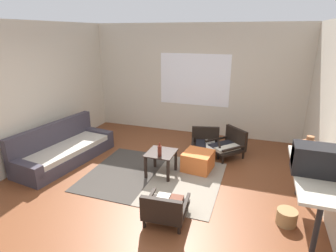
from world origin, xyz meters
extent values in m
plane|color=brown|center=(0.00, 0.00, 0.00)|extent=(7.80, 7.80, 0.00)
cube|color=beige|center=(0.00, 3.06, 1.35)|extent=(5.60, 0.12, 2.70)
cube|color=white|center=(0.00, 3.00, 1.37)|extent=(1.74, 0.01, 1.26)
cube|color=beige|center=(-2.66, 0.30, 1.35)|extent=(0.12, 6.60, 2.70)
cube|color=#38332D|center=(-0.70, 0.48, 0.01)|extent=(1.20, 1.87, 0.01)
cube|color=gray|center=(0.49, 0.48, 0.01)|extent=(1.20, 1.87, 0.01)
cube|color=#38333D|center=(-2.00, 0.51, 0.12)|extent=(1.05, 2.15, 0.24)
cube|color=#B2A899|center=(-1.97, 0.50, 0.29)|extent=(0.93, 1.96, 0.10)
cube|color=#38333D|center=(-2.32, 0.55, 0.44)|extent=(0.42, 2.06, 0.64)
cube|color=#38333D|center=(-1.87, 1.44, 0.19)|extent=(0.79, 0.29, 0.38)
cube|color=#38333D|center=(-2.13, -0.42, 0.19)|extent=(0.79, 0.29, 0.38)
cube|color=black|center=(-0.01, 0.62, 0.43)|extent=(0.50, 0.53, 0.02)
cube|color=black|center=(-0.22, 0.84, 0.21)|extent=(0.04, 0.04, 0.42)
cube|color=black|center=(0.20, 0.84, 0.21)|extent=(0.04, 0.04, 0.42)
cube|color=black|center=(-0.22, 0.39, 0.21)|extent=(0.04, 0.04, 0.42)
cube|color=black|center=(0.20, 0.39, 0.21)|extent=(0.04, 0.04, 0.42)
cylinder|color=black|center=(0.89, 1.59, 0.06)|extent=(0.04, 0.04, 0.12)
cylinder|color=black|center=(0.38, 1.48, 0.06)|extent=(0.04, 0.04, 0.12)
cylinder|color=black|center=(0.77, 2.09, 0.06)|extent=(0.04, 0.04, 0.12)
cylinder|color=black|center=(0.27, 1.97, 0.06)|extent=(0.04, 0.04, 0.12)
cube|color=black|center=(0.58, 1.78, 0.15)|extent=(0.71, 0.71, 0.05)
cube|color=silver|center=(0.68, 1.78, 0.20)|extent=(0.31, 0.56, 0.06)
cube|color=black|center=(0.48, 1.74, 0.20)|extent=(0.31, 0.56, 0.06)
cube|color=black|center=(0.52, 2.04, 0.35)|extent=(0.60, 0.20, 0.34)
cube|color=black|center=(0.85, 1.84, 0.26)|extent=(0.18, 0.58, 0.04)
cube|color=black|center=(0.31, 1.72, 0.26)|extent=(0.18, 0.58, 0.04)
cylinder|color=black|center=(0.25, -0.32, 0.06)|extent=(0.04, 0.04, 0.12)
cylinder|color=black|center=(0.73, -0.29, 0.06)|extent=(0.04, 0.04, 0.12)
cylinder|color=black|center=(0.28, -0.83, 0.06)|extent=(0.04, 0.04, 0.12)
cylinder|color=black|center=(0.76, -0.80, 0.06)|extent=(0.04, 0.04, 0.12)
cube|color=black|center=(0.51, -0.56, 0.15)|extent=(0.60, 0.63, 0.05)
cube|color=beige|center=(0.41, -0.55, 0.20)|extent=(0.22, 0.54, 0.06)
cube|color=brown|center=(0.60, -0.53, 0.20)|extent=(0.22, 0.54, 0.06)
cube|color=black|center=(0.52, -0.82, 0.33)|extent=(0.57, 0.11, 0.31)
cube|color=black|center=(0.25, -0.58, 0.26)|extent=(0.08, 0.59, 0.04)
cube|color=black|center=(0.77, -0.54, 0.26)|extent=(0.08, 0.59, 0.04)
cylinder|color=black|center=(1.01, 1.40, 0.08)|extent=(0.04, 0.04, 0.15)
cylinder|color=black|center=(0.62, 1.76, 0.08)|extent=(0.04, 0.04, 0.15)
cylinder|color=black|center=(1.37, 1.79, 0.08)|extent=(0.04, 0.04, 0.15)
cylinder|color=black|center=(0.99, 2.15, 0.08)|extent=(0.04, 0.04, 0.15)
cube|color=black|center=(1.00, 1.77, 0.18)|extent=(0.86, 0.86, 0.05)
cube|color=beige|center=(1.06, 1.69, 0.23)|extent=(0.52, 0.54, 0.06)
cube|color=black|center=(0.91, 1.83, 0.23)|extent=(0.52, 0.54, 0.06)
cube|color=black|center=(1.19, 1.98, 0.39)|extent=(0.49, 0.47, 0.38)
cube|color=black|center=(1.20, 1.58, 0.29)|extent=(0.45, 0.48, 0.04)
cube|color=black|center=(0.79, 1.97, 0.29)|extent=(0.45, 0.48, 0.04)
cube|color=#D1662D|center=(0.59, 1.02, 0.18)|extent=(0.57, 0.57, 0.36)
cube|color=#B2AD9E|center=(2.30, -0.06, 0.79)|extent=(0.45, 1.63, 0.04)
cylinder|color=black|center=(2.30, -0.81, 0.38)|extent=(0.06, 0.06, 0.77)
cylinder|color=black|center=(2.30, 0.70, 0.38)|extent=(0.06, 0.06, 0.77)
cube|color=black|center=(2.30, -0.11, 0.99)|extent=(0.52, 0.34, 0.37)
cube|color=black|center=(2.05, -0.11, 1.01)|extent=(0.01, 0.26, 0.26)
cylinder|color=#935B38|center=(2.30, 0.39, 0.92)|extent=(0.23, 0.23, 0.23)
cylinder|color=#935B38|center=(2.30, 0.39, 1.08)|extent=(0.10, 0.10, 0.08)
cylinder|color=#5B2319|center=(0.03, 0.46, 0.53)|extent=(0.07, 0.07, 0.19)
cylinder|color=#5B2319|center=(0.03, 0.46, 0.66)|extent=(0.03, 0.03, 0.06)
cylinder|color=#9E7A4C|center=(2.09, -0.14, 0.11)|extent=(0.27, 0.27, 0.21)
camera|label=1|loc=(1.58, -3.65, 2.50)|focal=29.62mm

